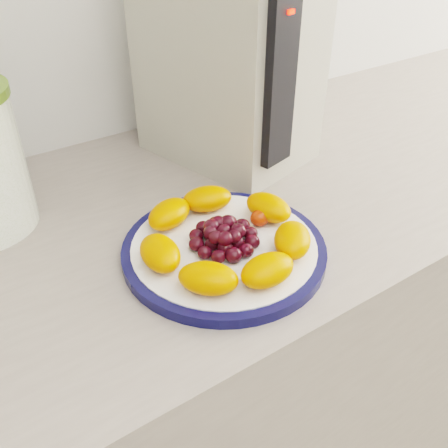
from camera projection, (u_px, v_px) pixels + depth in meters
counter at (219, 376)px, 1.05m from camera, size 3.50×0.60×0.90m
cabinet_face at (219, 385)px, 1.07m from camera, size 3.48×0.58×0.84m
plate_rim at (224, 250)px, 0.67m from camera, size 0.27×0.27×0.01m
plate_face at (224, 249)px, 0.67m from camera, size 0.25×0.25×0.02m
appliance_body at (228, 58)px, 0.82m from camera, size 0.26×0.31×0.34m
appliance_panel at (279, 82)px, 0.71m from camera, size 0.06×0.03×0.25m
appliance_led at (291, 12)px, 0.65m from camera, size 0.01×0.01×0.01m
fruit_plate at (226, 234)px, 0.65m from camera, size 0.23×0.23×0.03m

